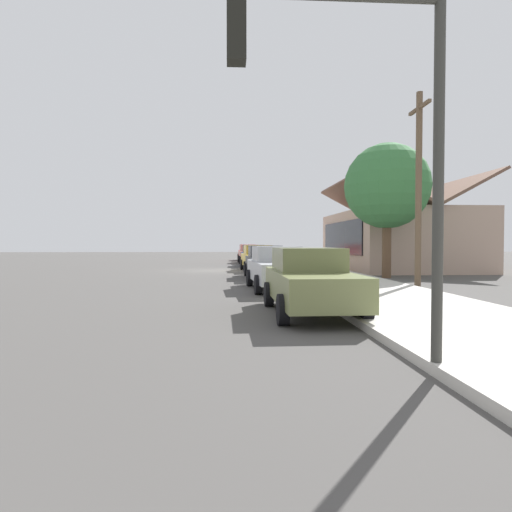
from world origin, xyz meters
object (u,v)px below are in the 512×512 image
Objects in this scene: car_olive at (310,280)px; shade_tree at (387,186)px; car_coral at (250,254)px; car_mustard at (258,258)px; car_charcoal at (265,261)px; traffic_light_main at (358,103)px; fire_hydrant_red at (320,277)px; car_silver at (277,267)px; utility_pole_wooden at (419,186)px; car_navy at (253,255)px; car_cherry at (247,252)px.

shade_tree is (-10.84, 5.80, 3.68)m from car_olive.
car_coral is 0.73× the size of shade_tree.
car_mustard is 1.01× the size of car_charcoal.
shade_tree is (6.09, 5.95, 3.68)m from car_mustard.
car_coral is 1.02× the size of car_charcoal.
traffic_light_main reaches higher than fire_hydrant_red.
car_mustard is at bearing -0.31° from car_coral.
car_silver is 0.73× the size of shade_tree.
car_navy is at bearing -161.33° from utility_pole_wooden.
traffic_light_main is 0.69× the size of utility_pole_wooden.
car_coral is 6.82× the size of fire_hydrant_red.
car_silver is 6.79× the size of fire_hydrant_red.
car_cherry is 0.93× the size of car_coral.
car_coral is at bearing 179.37° from car_charcoal.
car_olive is 0.69× the size of shade_tree.
shade_tree is at bearing 16.52° from car_cherry.
utility_pole_wooden reaches higher than car_coral.
car_charcoal is at bearing -179.93° from car_olive.
car_cherry is at bearing 179.70° from traffic_light_main.
shade_tree reaches higher than car_silver.
shade_tree reaches higher than car_coral.
car_cherry and car_coral have the same top height.
utility_pole_wooden reaches higher than traffic_light_main.
car_silver is at bearing 1.91° from car_cherry.
fire_hydrant_red is (-5.22, 1.34, -0.32)m from car_olive.
shade_tree is 4.77m from utility_pole_wooden.
car_mustard is at bearing 179.69° from car_olive.
car_navy is at bearing 1.89° from car_cherry.
car_navy and car_mustard have the same top height.
traffic_light_main is (21.98, -0.18, 2.67)m from car_mustard.
car_charcoal is 6.20m from fire_hydrant_red.
car_cherry is 38.91m from traffic_light_main.
car_navy is 17.41m from utility_pole_wooden.
traffic_light_main is at bearing 1.74° from car_cherry.
utility_pole_wooden reaches higher than car_mustard.
car_olive is (11.23, 0.17, -0.00)m from car_charcoal.
traffic_light_main is at bearing -3.72° from car_silver.
car_coral is 16.64m from car_charcoal.
car_coral and car_navy have the same top height.
car_charcoal is 0.91× the size of traffic_light_main.
fire_hydrant_red is at bearing 170.82° from traffic_light_main.
car_mustard is 11.24m from car_silver.
shade_tree reaches higher than traffic_light_main.
fire_hydrant_red is (5.62, -4.46, -4.00)m from shade_tree.
car_charcoal is at bearing 1.91° from car_cherry.
utility_pole_wooden reaches higher than shade_tree.
utility_pole_wooden is (16.23, 5.48, 3.11)m from car_navy.
shade_tree is 8.22m from fire_hydrant_red.
utility_pole_wooden is (4.71, -0.46, -0.57)m from shade_tree.
car_navy is 1.07× the size of car_olive.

